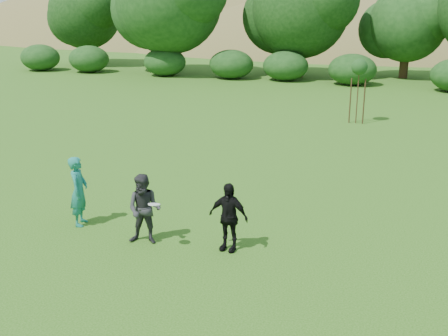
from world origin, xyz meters
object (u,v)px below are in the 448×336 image
at_px(player_teal, 79,191).
at_px(player_black, 228,217).
at_px(sapling, 359,69).
at_px(player_grey, 144,209).

distance_m(player_teal, player_black, 3.93).
distance_m(player_teal, sapling, 15.12).
bearing_deg(player_black, sapling, 91.29).
bearing_deg(sapling, player_black, -93.56).
relative_size(player_grey, player_black, 1.05).
height_order(player_teal, sapling, sapling).
bearing_deg(player_teal, sapling, -36.07).
xyz_separation_m(player_grey, player_black, (1.90, 0.31, -0.04)).
bearing_deg(player_black, player_teal, -176.75).
relative_size(player_teal, player_grey, 1.06).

